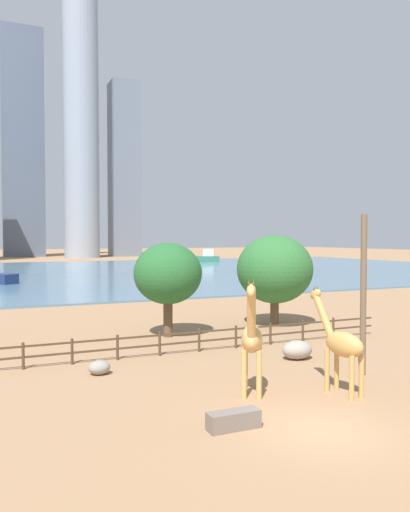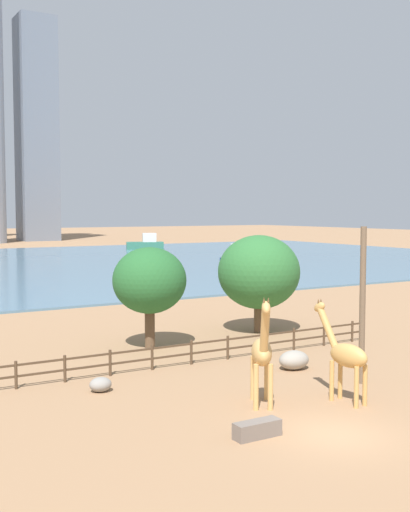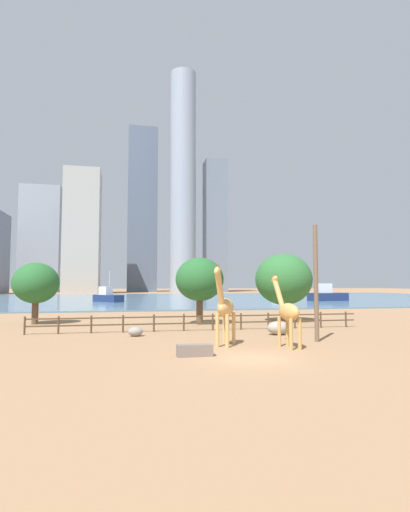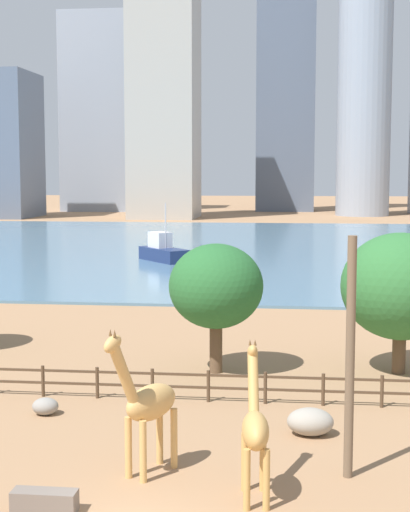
{
  "view_description": "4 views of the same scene",
  "coord_description": "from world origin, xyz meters",
  "px_view_note": "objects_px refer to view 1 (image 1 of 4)",
  "views": [
    {
      "loc": [
        -10.01,
        -13.25,
        6.32
      ],
      "look_at": [
        1.46,
        12.67,
        5.29
      ],
      "focal_mm": 35.0,
      "sensor_mm": 36.0,
      "label": 1
    },
    {
      "loc": [
        -15.69,
        -17.16,
        8.15
      ],
      "look_at": [
        3.29,
        14.76,
        5.51
      ],
      "focal_mm": 45.0,
      "sensor_mm": 36.0,
      "label": 2
    },
    {
      "loc": [
        -6.16,
        -18.79,
        3.65
      ],
      "look_at": [
        -1.12,
        5.66,
        5.38
      ],
      "focal_mm": 28.0,
      "sensor_mm": 36.0,
      "label": 3
    },
    {
      "loc": [
        4.11,
        -18.77,
        9.31
      ],
      "look_at": [
        -0.68,
        24.11,
        4.63
      ],
      "focal_mm": 55.0,
      "sensor_mm": 36.0,
      "label": 4
    }
  ],
  "objects_px": {
    "giraffe_companion": "(341,344)",
    "boulder_near_fence": "(99,367)",
    "boulder_by_pole": "(297,350)",
    "boat_barge": "(283,268)",
    "giraffe_tall": "(252,339)",
    "utility_pole": "(363,295)",
    "tree_left_large": "(275,269)",
    "feeding_trough": "(234,420)",
    "boat_sailboat": "(205,258)",
    "tree_right_tall": "(168,274)"
  },
  "relations": [
    {
      "from": "giraffe_companion",
      "to": "boulder_near_fence",
      "type": "xyz_separation_m",
      "value": [
        -8.36,
        6.8,
        -1.72
      ]
    },
    {
      "from": "boulder_by_pole",
      "to": "boat_barge",
      "type": "distance_m",
      "value": 55.45
    },
    {
      "from": "giraffe_tall",
      "to": "utility_pole",
      "type": "xyz_separation_m",
      "value": [
        6.12,
        0.48,
        1.45
      ]
    },
    {
      "from": "giraffe_tall",
      "to": "utility_pole",
      "type": "bearing_deg",
      "value": 124.88
    },
    {
      "from": "tree_left_large",
      "to": "boat_barge",
      "type": "distance_m",
      "value": 45.58
    },
    {
      "from": "giraffe_companion",
      "to": "utility_pole",
      "type": "distance_m",
      "value": 3.71
    },
    {
      "from": "utility_pole",
      "to": "boulder_by_pole",
      "type": "bearing_deg",
      "value": 105.94
    },
    {
      "from": "giraffe_tall",
      "to": "feeding_trough",
      "type": "xyz_separation_m",
      "value": [
        -2.33,
        -2.95,
        -1.95
      ]
    },
    {
      "from": "giraffe_tall",
      "to": "feeding_trough",
      "type": "bearing_deg",
      "value": -7.92
    },
    {
      "from": "utility_pole",
      "to": "boat_sailboat",
      "type": "relative_size",
      "value": 0.92
    },
    {
      "from": "giraffe_companion",
      "to": "tree_left_large",
      "type": "distance_m",
      "value": 15.93
    },
    {
      "from": "feeding_trough",
      "to": "tree_left_large",
      "type": "xyz_separation_m",
      "value": [
        11.64,
        16.23,
        3.76
      ]
    },
    {
      "from": "boulder_by_pole",
      "to": "tree_right_tall",
      "type": "xyz_separation_m",
      "value": [
        -4.17,
        8.31,
        3.54
      ]
    },
    {
      "from": "giraffe_companion",
      "to": "utility_pole",
      "type": "height_order",
      "value": "utility_pole"
    },
    {
      "from": "boulder_near_fence",
      "to": "boulder_by_pole",
      "type": "relative_size",
      "value": 0.61
    },
    {
      "from": "utility_pole",
      "to": "tree_right_tall",
      "type": "distance_m",
      "value": 13.13
    },
    {
      "from": "giraffe_tall",
      "to": "boulder_by_pole",
      "type": "xyz_separation_m",
      "value": [
        5.05,
        4.2,
        -1.77
      ]
    },
    {
      "from": "tree_right_tall",
      "to": "boat_sailboat",
      "type": "distance_m",
      "value": 94.8
    },
    {
      "from": "boat_sailboat",
      "to": "giraffe_tall",
      "type": "bearing_deg",
      "value": 88.55
    },
    {
      "from": "feeding_trough",
      "to": "tree_right_tall",
      "type": "distance_m",
      "value": 16.23
    },
    {
      "from": "boulder_near_fence",
      "to": "tree_right_tall",
      "type": "bearing_deg",
      "value": 50.23
    },
    {
      "from": "feeding_trough",
      "to": "boat_barge",
      "type": "relative_size",
      "value": 0.22
    },
    {
      "from": "giraffe_companion",
      "to": "tree_right_tall",
      "type": "distance_m",
      "value": 14.24
    },
    {
      "from": "boulder_near_fence",
      "to": "boulder_by_pole",
      "type": "xyz_separation_m",
      "value": [
        10.06,
        -1.24,
        0.16
      ]
    },
    {
      "from": "giraffe_companion",
      "to": "boulder_by_pole",
      "type": "relative_size",
      "value": 2.6
    },
    {
      "from": "boulder_by_pole",
      "to": "feeding_trough",
      "type": "distance_m",
      "value": 10.28
    },
    {
      "from": "giraffe_companion",
      "to": "boulder_near_fence",
      "type": "bearing_deg",
      "value": 44.75
    },
    {
      "from": "boat_barge",
      "to": "tree_right_tall",
      "type": "bearing_deg",
      "value": -137.57
    },
    {
      "from": "boulder_by_pole",
      "to": "feeding_trough",
      "type": "height_order",
      "value": "boulder_by_pole"
    },
    {
      "from": "utility_pole",
      "to": "boulder_by_pole",
      "type": "relative_size",
      "value": 4.5
    },
    {
      "from": "giraffe_tall",
      "to": "boat_barge",
      "type": "height_order",
      "value": "giraffe_tall"
    },
    {
      "from": "giraffe_tall",
      "to": "boat_sailboat",
      "type": "distance_m",
      "value": 106.55
    },
    {
      "from": "feeding_trough",
      "to": "giraffe_companion",
      "type": "bearing_deg",
      "value": 15.58
    },
    {
      "from": "giraffe_companion",
      "to": "utility_pole",
      "type": "relative_size",
      "value": 0.58
    },
    {
      "from": "tree_left_large",
      "to": "boat_barge",
      "type": "bearing_deg",
      "value": 56.41
    },
    {
      "from": "giraffe_tall",
      "to": "boulder_near_fence",
      "type": "relative_size",
      "value": 4.73
    },
    {
      "from": "tree_right_tall",
      "to": "tree_left_large",
      "type": "bearing_deg",
      "value": 5.17
    },
    {
      "from": "giraffe_tall",
      "to": "boulder_near_fence",
      "type": "xyz_separation_m",
      "value": [
        -5.01,
        5.44,
        -1.92
      ]
    },
    {
      "from": "boulder_near_fence",
      "to": "boat_sailboat",
      "type": "bearing_deg",
      "value": 63.39
    },
    {
      "from": "giraffe_companion",
      "to": "boulder_by_pole",
      "type": "distance_m",
      "value": 6.02
    },
    {
      "from": "feeding_trough",
      "to": "boat_barge",
      "type": "height_order",
      "value": "boat_barge"
    },
    {
      "from": "boat_barge",
      "to": "giraffe_companion",
      "type": "bearing_deg",
      "value": -127.22
    },
    {
      "from": "giraffe_tall",
      "to": "boat_barge",
      "type": "bearing_deg",
      "value": 176.43
    },
    {
      "from": "tree_left_large",
      "to": "boat_sailboat",
      "type": "relative_size",
      "value": 0.81
    },
    {
      "from": "giraffe_companion",
      "to": "boulder_near_fence",
      "type": "distance_m",
      "value": 10.92
    },
    {
      "from": "utility_pole",
      "to": "boat_sailboat",
      "type": "height_order",
      "value": "utility_pole"
    },
    {
      "from": "giraffe_tall",
      "to": "boulder_near_fence",
      "type": "height_order",
      "value": "giraffe_tall"
    },
    {
      "from": "boat_barge",
      "to": "boulder_near_fence",
      "type": "bearing_deg",
      "value": -137.38
    },
    {
      "from": "boulder_by_pole",
      "to": "boat_sailboat",
      "type": "height_order",
      "value": "boat_sailboat"
    },
    {
      "from": "utility_pole",
      "to": "tree_right_tall",
      "type": "height_order",
      "value": "utility_pole"
    }
  ]
}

